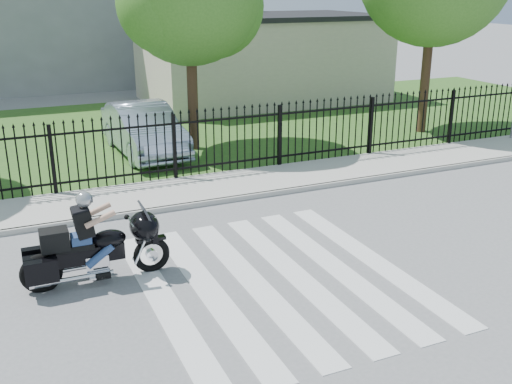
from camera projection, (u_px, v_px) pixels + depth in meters
name	position (u px, v px, depth m)	size (l,w,h in m)	color
ground	(275.00, 279.00, 10.47)	(120.00, 120.00, 0.00)	slate
crosswalk	(275.00, 279.00, 10.46)	(5.00, 5.50, 0.01)	silver
sidewalk	(188.00, 191.00, 14.77)	(40.00, 2.00, 0.12)	#ADAAA3
curb	(201.00, 204.00, 13.90)	(40.00, 0.12, 0.12)	#ADAAA3
grass_strip	(126.00, 133.00, 20.83)	(40.00, 12.00, 0.02)	#27511B
iron_fence	(175.00, 148.00, 15.36)	(26.00, 0.04, 1.80)	black
building_low	(262.00, 60.00, 26.40)	(10.00, 6.00, 3.50)	beige
building_low_roof	(262.00, 17.00, 25.80)	(10.20, 6.20, 0.20)	black
motorcycle_rider	(92.00, 245.00, 10.16)	(2.55, 0.76, 1.69)	black
parked_car	(144.00, 129.00, 17.99)	(1.60, 4.57, 1.51)	#9CA9C4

